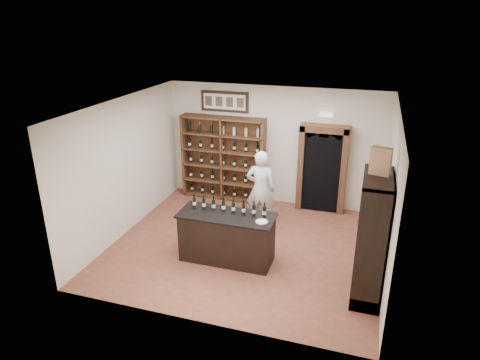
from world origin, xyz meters
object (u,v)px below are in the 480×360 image
at_px(wine_crate, 381,161).
at_px(tasting_counter, 227,237).
at_px(wine_shelf, 224,158).
at_px(side_cabinet, 371,256).
at_px(shopkeeper, 261,189).
at_px(counter_bottle_0, 194,202).

bearing_deg(wine_crate, tasting_counter, -169.34).
bearing_deg(wine_crate, wine_shelf, 155.32).
relative_size(side_cabinet, shopkeeper, 1.21).
relative_size(wine_shelf, shopkeeper, 1.21).
relative_size(tasting_counter, wine_crate, 4.12).
bearing_deg(tasting_counter, wine_crate, -4.30).
distance_m(wine_shelf, counter_bottle_0, 2.85).
bearing_deg(wine_crate, shopkeeper, 157.85).
xyz_separation_m(counter_bottle_0, shopkeeper, (0.96, 1.53, -0.20)).
height_order(counter_bottle_0, side_cabinet, side_cabinet).
distance_m(counter_bottle_0, wine_crate, 3.67).
distance_m(tasting_counter, side_cabinet, 2.75).
relative_size(counter_bottle_0, shopkeeper, 0.17).
xyz_separation_m(wine_shelf, shopkeeper, (1.34, -1.29, -0.19)).
relative_size(wine_shelf, tasting_counter, 1.17).
bearing_deg(wine_shelf, tasting_counter, -69.44).
distance_m(side_cabinet, wine_crate, 1.68).
bearing_deg(wine_shelf, counter_bottle_0, -82.32).
height_order(tasting_counter, counter_bottle_0, counter_bottle_0).
xyz_separation_m(tasting_counter, counter_bottle_0, (-0.72, 0.11, 0.61)).
bearing_deg(shopkeeper, tasting_counter, 77.30).
bearing_deg(tasting_counter, counter_bottle_0, 171.04).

